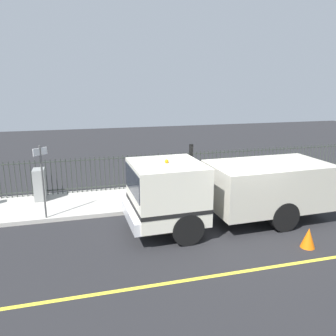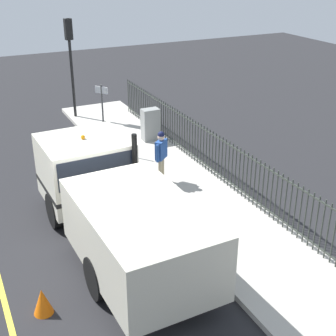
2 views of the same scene
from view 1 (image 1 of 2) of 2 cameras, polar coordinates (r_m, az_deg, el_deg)
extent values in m
plane|color=#232326|center=(11.38, 11.65, -9.75)|extent=(51.99, 51.99, 0.00)
cube|color=#B7B2A8|center=(14.25, 5.59, -4.23)|extent=(2.87, 23.63, 0.14)
cube|color=yellow|center=(9.47, 18.60, -15.42)|extent=(0.12, 21.27, 0.01)
cube|color=silver|center=(10.36, -0.23, -3.85)|extent=(2.33, 2.18, 1.75)
cube|color=black|center=(10.25, -0.23, -1.81)|extent=(2.15, 2.22, 0.77)
cube|color=beige|center=(11.87, 16.55, -2.73)|extent=(2.39, 4.03, 1.49)
cube|color=silver|center=(10.36, -6.33, -8.20)|extent=(2.16, 0.26, 0.36)
cube|color=black|center=(10.49, -0.23, -5.85)|extent=(2.35, 2.21, 0.12)
cylinder|color=black|center=(9.87, 3.28, -10.27)|extent=(0.33, 0.97, 0.96)
cylinder|color=black|center=(11.65, -0.15, -6.31)|extent=(0.33, 0.97, 0.96)
cylinder|color=black|center=(11.33, 19.08, -7.75)|extent=(0.33, 0.97, 0.96)
cylinder|color=black|center=(12.91, 13.87, -4.66)|extent=(0.33, 0.97, 0.96)
sphere|color=orange|center=(10.11, -0.24, 1.13)|extent=(0.12, 0.12, 0.12)
cylinder|color=black|center=(11.56, 3.88, -1.05)|extent=(0.14, 0.14, 2.10)
cube|color=#264C99|center=(12.70, -5.81, -1.05)|extent=(0.50, 0.47, 0.59)
sphere|color=beige|center=(12.60, -5.86, 0.74)|extent=(0.22, 0.22, 0.22)
sphere|color=#14193F|center=(12.58, -5.87, 1.08)|extent=(0.21, 0.21, 0.21)
cylinder|color=tan|center=(12.95, -6.02, -3.96)|extent=(0.12, 0.12, 0.80)
cylinder|color=tan|center=(12.84, -5.45, -4.10)|extent=(0.12, 0.12, 0.80)
cylinder|color=#264C99|center=(12.88, -6.71, -1.00)|extent=(0.09, 0.09, 0.56)
cylinder|color=#264C99|center=(12.54, -4.88, -1.37)|extent=(0.09, 0.09, 0.56)
cylinder|color=#2D332D|center=(19.04, 26.65, 1.55)|extent=(0.04, 0.04, 1.48)
cylinder|color=#2D332D|center=(18.91, 26.21, 1.53)|extent=(0.04, 0.04, 1.48)
cylinder|color=#2D332D|center=(18.78, 25.76, 1.50)|extent=(0.04, 0.04, 1.48)
cylinder|color=#2D332D|center=(18.66, 25.31, 1.47)|extent=(0.04, 0.04, 1.48)
cylinder|color=#2D332D|center=(18.53, 24.85, 1.44)|extent=(0.04, 0.04, 1.48)
cylinder|color=#2D332D|center=(18.41, 24.39, 1.41)|extent=(0.04, 0.04, 1.48)
cylinder|color=#2D332D|center=(18.29, 23.92, 1.38)|extent=(0.04, 0.04, 1.48)
cylinder|color=#2D332D|center=(18.17, 23.44, 1.35)|extent=(0.04, 0.04, 1.48)
cylinder|color=#2D332D|center=(18.05, 22.96, 1.32)|extent=(0.04, 0.04, 1.48)
cylinder|color=#2D332D|center=(17.94, 22.47, 1.29)|extent=(0.04, 0.04, 1.48)
cylinder|color=#2D332D|center=(17.82, 21.98, 1.26)|extent=(0.04, 0.04, 1.48)
cylinder|color=#2D332D|center=(17.71, 21.48, 1.23)|extent=(0.04, 0.04, 1.48)
cylinder|color=#2D332D|center=(17.59, 20.97, 1.20)|extent=(0.04, 0.04, 1.48)
cylinder|color=#2D332D|center=(17.48, 20.46, 1.16)|extent=(0.04, 0.04, 1.48)
cylinder|color=#2D332D|center=(17.37, 19.94, 1.13)|extent=(0.04, 0.04, 1.48)
cylinder|color=#2D332D|center=(17.26, 19.41, 1.10)|extent=(0.04, 0.04, 1.48)
cylinder|color=#2D332D|center=(17.16, 18.88, 1.06)|extent=(0.04, 0.04, 1.48)
cylinder|color=#2D332D|center=(17.05, 18.34, 1.03)|extent=(0.04, 0.04, 1.48)
cylinder|color=#2D332D|center=(16.94, 17.79, 0.99)|extent=(0.04, 0.04, 1.48)
cylinder|color=#2D332D|center=(16.84, 17.24, 0.96)|extent=(0.04, 0.04, 1.48)
cylinder|color=#2D332D|center=(16.74, 16.68, 0.92)|extent=(0.04, 0.04, 1.48)
cylinder|color=#2D332D|center=(16.64, 16.11, 0.88)|extent=(0.04, 0.04, 1.48)
cylinder|color=#2D332D|center=(16.54, 15.53, 0.85)|extent=(0.04, 0.04, 1.48)
cylinder|color=#2D332D|center=(16.45, 14.95, 0.81)|extent=(0.04, 0.04, 1.48)
cylinder|color=#2D332D|center=(16.35, 14.37, 0.77)|extent=(0.04, 0.04, 1.48)
cylinder|color=#2D332D|center=(16.26, 13.77, 0.73)|extent=(0.04, 0.04, 1.48)
cylinder|color=#2D332D|center=(16.17, 13.17, 0.69)|extent=(0.04, 0.04, 1.48)
cylinder|color=#2D332D|center=(16.08, 12.56, 0.65)|extent=(0.04, 0.04, 1.48)
cylinder|color=#2D332D|center=(15.99, 11.95, 0.61)|extent=(0.04, 0.04, 1.48)
cylinder|color=#2D332D|center=(15.91, 11.33, 0.57)|extent=(0.04, 0.04, 1.48)
cylinder|color=#2D332D|center=(15.82, 10.70, 0.53)|extent=(0.04, 0.04, 1.48)
cylinder|color=#2D332D|center=(15.74, 10.07, 0.48)|extent=(0.04, 0.04, 1.48)
cylinder|color=#2D332D|center=(15.66, 9.42, 0.44)|extent=(0.04, 0.04, 1.48)
cylinder|color=#2D332D|center=(15.59, 8.78, 0.40)|extent=(0.04, 0.04, 1.48)
cylinder|color=#2D332D|center=(15.51, 8.12, 0.35)|extent=(0.04, 0.04, 1.48)
cylinder|color=#2D332D|center=(15.44, 7.46, 0.31)|extent=(0.04, 0.04, 1.48)
cylinder|color=#2D332D|center=(15.37, 6.80, 0.26)|extent=(0.04, 0.04, 1.48)
cylinder|color=#2D332D|center=(15.30, 6.13, 0.22)|extent=(0.04, 0.04, 1.48)
cylinder|color=#2D332D|center=(15.23, 5.45, 0.17)|extent=(0.04, 0.04, 1.48)
cylinder|color=#2D332D|center=(15.16, 4.76, 0.13)|extent=(0.04, 0.04, 1.48)
cylinder|color=#2D332D|center=(15.10, 4.07, 0.08)|extent=(0.04, 0.04, 1.48)
cylinder|color=#2D332D|center=(15.04, 3.38, 0.03)|extent=(0.04, 0.04, 1.48)
cylinder|color=#2D332D|center=(14.98, 2.68, -0.01)|extent=(0.04, 0.04, 1.48)
cylinder|color=#2D332D|center=(14.93, 1.97, -0.06)|extent=(0.04, 0.04, 1.48)
cylinder|color=#2D332D|center=(14.87, 1.26, -0.11)|extent=(0.04, 0.04, 1.48)
cylinder|color=#2D332D|center=(14.82, 0.54, -0.16)|extent=(0.04, 0.04, 1.48)
cylinder|color=#2D332D|center=(14.77, -0.18, -0.20)|extent=(0.04, 0.04, 1.48)
cylinder|color=#2D332D|center=(14.72, -0.91, -0.25)|extent=(0.04, 0.04, 1.48)
cylinder|color=#2D332D|center=(14.68, -1.64, -0.30)|extent=(0.04, 0.04, 1.48)
cylinder|color=#2D332D|center=(14.64, -2.37, -0.35)|extent=(0.04, 0.04, 1.48)
cylinder|color=#2D332D|center=(14.60, -3.11, -0.40)|extent=(0.04, 0.04, 1.48)
cylinder|color=#2D332D|center=(14.56, -3.86, -0.45)|extent=(0.04, 0.04, 1.48)
cylinder|color=#2D332D|center=(14.53, -4.60, -0.50)|extent=(0.04, 0.04, 1.48)
cylinder|color=#2D332D|center=(14.49, -5.35, -0.55)|extent=(0.04, 0.04, 1.48)
cylinder|color=#2D332D|center=(14.46, -6.11, -0.60)|extent=(0.04, 0.04, 1.48)
cylinder|color=#2D332D|center=(14.44, -6.86, -0.65)|extent=(0.04, 0.04, 1.48)
cylinder|color=#2D332D|center=(14.41, -7.62, -0.70)|extent=(0.04, 0.04, 1.48)
cylinder|color=#2D332D|center=(14.39, -8.38, -0.75)|extent=(0.04, 0.04, 1.48)
cylinder|color=#2D332D|center=(14.37, -9.15, -0.80)|extent=(0.04, 0.04, 1.48)
cylinder|color=#2D332D|center=(14.35, -9.91, -0.85)|extent=(0.04, 0.04, 1.48)
cylinder|color=#2D332D|center=(14.34, -10.68, -0.90)|extent=(0.04, 0.04, 1.48)
cylinder|color=#2D332D|center=(14.33, -11.45, -0.95)|extent=(0.04, 0.04, 1.48)
cylinder|color=#2D332D|center=(14.32, -12.22, -1.00)|extent=(0.04, 0.04, 1.48)
cylinder|color=#2D332D|center=(14.31, -12.99, -1.05)|extent=(0.04, 0.04, 1.48)
cylinder|color=#2D332D|center=(14.31, -13.76, -1.10)|extent=(0.04, 0.04, 1.48)
cylinder|color=#2D332D|center=(14.31, -14.54, -1.15)|extent=(0.04, 0.04, 1.48)
cylinder|color=#2D332D|center=(14.31, -15.31, -1.20)|extent=(0.04, 0.04, 1.48)
cylinder|color=#2D332D|center=(14.31, -16.08, -1.25)|extent=(0.04, 0.04, 1.48)
cylinder|color=#2D332D|center=(14.32, -16.85, -1.30)|extent=(0.04, 0.04, 1.48)
cylinder|color=#2D332D|center=(14.33, -17.62, -1.35)|extent=(0.04, 0.04, 1.48)
cylinder|color=#2D332D|center=(14.34, -18.39, -1.40)|extent=(0.04, 0.04, 1.48)
cylinder|color=#2D332D|center=(14.35, -19.16, -1.44)|extent=(0.04, 0.04, 1.48)
cylinder|color=#2D332D|center=(14.37, -19.92, -1.49)|extent=(0.04, 0.04, 1.48)
cylinder|color=#2D332D|center=(14.39, -20.69, -1.54)|extent=(0.04, 0.04, 1.48)
cylinder|color=#2D332D|center=(14.41, -21.45, -1.59)|extent=(0.04, 0.04, 1.48)
cylinder|color=#2D332D|center=(14.44, -22.21, -1.63)|extent=(0.04, 0.04, 1.48)
cylinder|color=#2D332D|center=(14.46, -22.97, -1.68)|extent=(0.04, 0.04, 1.48)
cylinder|color=#2D332D|center=(14.49, -23.72, -1.72)|extent=(0.04, 0.04, 1.48)
cylinder|color=#2D332D|center=(14.53, -24.47, -1.77)|extent=(0.04, 0.04, 1.48)
cylinder|color=#2D332D|center=(14.56, -25.22, -1.81)|extent=(0.04, 0.04, 1.48)
cylinder|color=#2D332D|center=(14.60, -25.96, -1.86)|extent=(0.04, 0.04, 1.48)
cube|color=#2D332D|center=(14.96, 4.12, 2.39)|extent=(0.04, 20.09, 0.04)
cube|color=#2D332D|center=(15.25, 4.04, -1.97)|extent=(0.04, 20.09, 0.04)
cube|color=gray|center=(13.91, -20.94, -2.63)|extent=(0.66, 0.42, 1.23)
cone|color=orange|center=(10.55, 22.72, -10.88)|extent=(0.41, 0.41, 0.59)
cylinder|color=#4C4C4C|center=(11.82, -20.45, -2.32)|extent=(0.06, 0.06, 2.48)
cube|color=white|center=(11.58, -20.90, 2.63)|extent=(0.33, 0.41, 0.24)
camera|label=2|loc=(15.69, 53.22, 17.04)|focal=50.80mm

